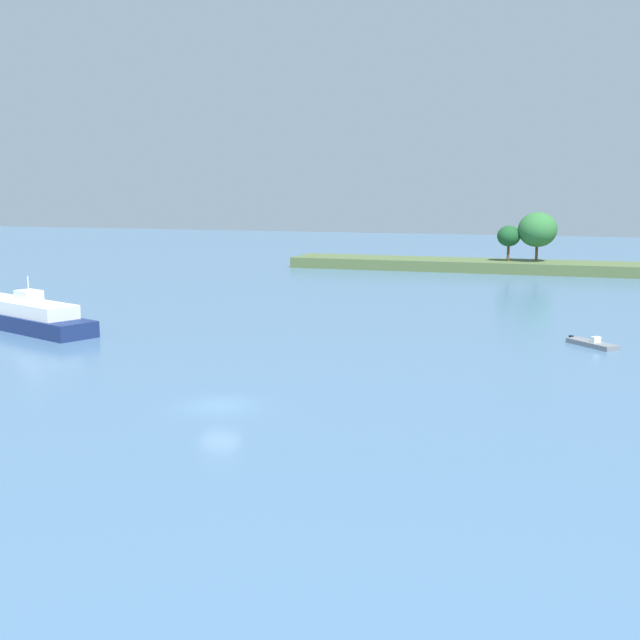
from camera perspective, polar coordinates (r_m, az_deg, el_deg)
ground_plane at (r=54.12m, az=-6.86°, el=-5.83°), size 400.00×400.00×0.00m
treeline_island at (r=140.76m, az=18.64°, el=4.28°), size 85.78×10.38×9.84m
fishing_skiff at (r=77.09m, az=18.12°, el=-1.55°), size 4.60×4.68×0.93m
white_riverboat at (r=88.61m, az=-20.17°, el=0.39°), size 22.59×12.38×5.34m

